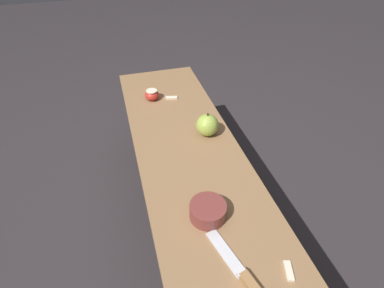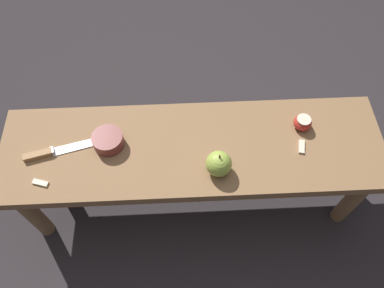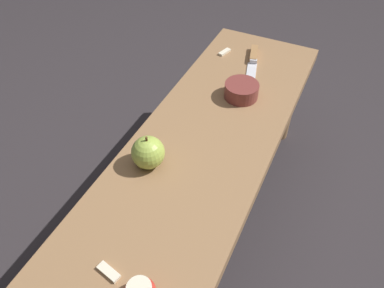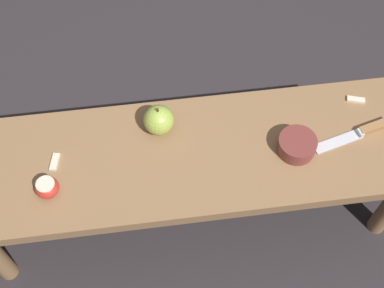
% 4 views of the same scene
% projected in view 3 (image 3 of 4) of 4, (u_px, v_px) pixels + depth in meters
% --- Properties ---
extents(ground_plane, '(8.00, 8.00, 0.00)m').
position_uv_depth(ground_plane, '(194.00, 235.00, 1.31)').
color(ground_plane, '#2D282B').
extents(wooden_bench, '(1.35, 0.38, 0.41)m').
position_uv_depth(wooden_bench, '(195.00, 169.00, 1.06)').
color(wooden_bench, olive).
rests_on(wooden_bench, ground_plane).
extents(knife, '(0.24, 0.09, 0.02)m').
position_uv_depth(knife, '(253.00, 60.00, 1.32)').
color(knife, silver).
rests_on(knife, wooden_bench).
extents(apple_whole, '(0.09, 0.09, 0.10)m').
position_uv_depth(apple_whole, '(148.00, 152.00, 0.96)').
color(apple_whole, '#9EB747').
rests_on(apple_whole, wooden_bench).
extents(apple_slice_near_knife, '(0.03, 0.06, 0.01)m').
position_uv_depth(apple_slice_near_knife, '(109.00, 272.00, 0.77)').
color(apple_slice_near_knife, beige).
rests_on(apple_slice_near_knife, wooden_bench).
extents(apple_slice_center, '(0.06, 0.03, 0.01)m').
position_uv_depth(apple_slice_center, '(225.00, 52.00, 1.37)').
color(apple_slice_center, beige).
rests_on(apple_slice_center, wooden_bench).
extents(bowl, '(0.11, 0.11, 0.05)m').
position_uv_depth(bowl, '(241.00, 90.00, 1.17)').
color(bowl, brown).
rests_on(bowl, wooden_bench).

